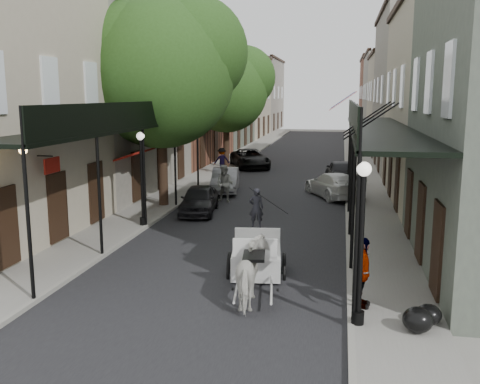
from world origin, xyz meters
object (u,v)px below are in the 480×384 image
at_px(tree_near, 170,67).
at_px(lamppost_left, 142,177).
at_px(pedestrian_sidewalk_left, 222,160).
at_px(pedestrian_walking, 225,184).
at_px(car_left_far, 250,159).
at_px(car_right_near, 333,185).
at_px(car_left_near, 199,200).
at_px(car_left_mid, 225,180).
at_px(lamppost_right_far, 350,151).
at_px(pedestrian_sidewalk_right, 362,273).
at_px(carriage, 257,237).
at_px(tree_far, 231,86).
at_px(horse, 254,273).
at_px(car_right_far, 341,171).
at_px(lamppost_right_near, 361,242).

relative_size(tree_near, lamppost_left, 2.60).
bearing_deg(pedestrian_sidewalk_left, pedestrian_walking, 81.18).
height_order(car_left_far, car_right_near, car_left_far).
distance_m(car_left_near, car_left_mid, 5.51).
xyz_separation_m(lamppost_right_far, pedestrian_sidewalk_right, (0.10, -18.97, -1.05)).
distance_m(lamppost_left, carriage, 7.01).
distance_m(lamppost_left, car_left_near, 3.64).
xyz_separation_m(tree_far, car_left_near, (1.65, -15.18, -5.21)).
height_order(horse, car_right_far, horse).
xyz_separation_m(tree_far, lamppost_right_far, (8.35, -6.18, -3.79)).
relative_size(lamppost_right_near, pedestrian_sidewalk_right, 2.12).
bearing_deg(car_left_far, horse, -101.76).
distance_m(lamppost_right_near, horse, 3.02).
relative_size(lamppost_right_far, car_right_far, 0.90).
bearing_deg(horse, tree_near, -70.03).
xyz_separation_m(lamppost_right_far, pedestrian_walking, (-6.10, -6.31, -1.12)).
distance_m(lamppost_left, car_left_far, 18.48).
height_order(lamppost_right_near, car_left_mid, lamppost_right_near).
bearing_deg(lamppost_left, car_right_near, 47.39).
bearing_deg(pedestrian_sidewalk_right, car_right_far, 11.77).
bearing_deg(car_left_near, lamppost_left, -123.30).
relative_size(lamppost_right_far, pedestrian_sidewalk_right, 2.12).
bearing_deg(lamppost_right_far, car_left_near, -126.67).
distance_m(pedestrian_walking, car_left_near, 2.77).
height_order(tree_far, car_left_near, tree_far).
distance_m(tree_near, car_left_near, 6.19).
bearing_deg(carriage, car_right_near, 73.51).
xyz_separation_m(car_left_far, car_right_near, (6.18, -10.39, -0.04)).
relative_size(lamppost_left, lamppost_right_far, 1.00).
xyz_separation_m(lamppost_right_near, pedestrian_sidewalk_left, (-8.32, 22.84, -1.10)).
height_order(lamppost_right_far, car_left_mid, lamppost_right_far).
distance_m(tree_near, car_right_near, 10.21).
xyz_separation_m(carriage, car_left_far, (-4.13, 22.86, -0.38)).
bearing_deg(tree_near, lamppost_right_far, 43.31).
relative_size(lamppost_right_far, car_left_mid, 0.94).
bearing_deg(car_right_far, pedestrian_sidewalk_right, 86.26).
xyz_separation_m(lamppost_right_far, car_left_mid, (-6.70, -3.49, -1.40)).
relative_size(lamppost_right_far, carriage, 1.35).
height_order(lamppost_right_near, pedestrian_walking, lamppost_right_near).
xyz_separation_m(pedestrian_walking, car_right_near, (5.26, 2.31, -0.28)).
height_order(horse, car_left_far, horse).
distance_m(lamppost_right_near, lamppost_left, 11.46).
distance_m(horse, car_left_mid, 16.05).
bearing_deg(lamppost_left, car_left_mid, 80.00).
relative_size(lamppost_left, car_right_near, 0.83).
distance_m(lamppost_right_near, carriage, 4.67).
bearing_deg(car_right_near, tree_near, 2.77).
relative_size(lamppost_right_near, pedestrian_walking, 2.01).
bearing_deg(tree_far, lamppost_left, -89.54).
distance_m(tree_far, car_left_near, 16.13).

